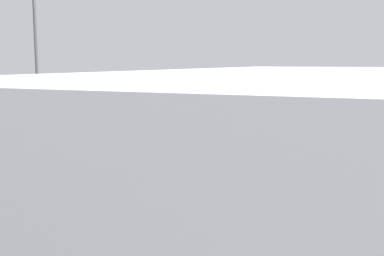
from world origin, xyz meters
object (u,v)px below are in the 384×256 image
(art_car_decorated, at_px, (208,138))
(parked_sedan_near_left, at_px, (301,102))
(parked_van_behind_left, at_px, (289,189))
(lot_lamp_post, at_px, (36,40))
(parked_sedan_row_back_center, at_px, (132,103))
(parked_sedan_behind_right, at_px, (235,113))

(art_car_decorated, height_order, parked_sedan_near_left, art_car_decorated)
(art_car_decorated, height_order, parked_van_behind_left, parked_van_behind_left)
(parked_sedan_near_left, bearing_deg, lot_lamp_post, 75.03)
(parked_sedan_row_back_center, distance_m, lot_lamp_post, 5.16)
(parked_sedan_row_back_center, relative_size, lot_lamp_post, 0.87)
(art_car_decorated, relative_size, parked_sedan_near_left, 0.99)
(art_car_decorated, relative_size, parked_sedan_behind_right, 1.12)
(art_car_decorated, bearing_deg, parked_sedan_row_back_center, -167.19)
(parked_sedan_behind_right, xyz_separation_m, parked_sedan_near_left, (3.96, -1.96, -0.00))
(parked_van_behind_left, bearing_deg, parked_sedan_near_left, -169.36)
(parked_sedan_row_back_center, height_order, lot_lamp_post, lot_lamp_post)
(parked_van_behind_left, relative_size, parked_sedan_near_left, 1.17)
(parked_van_behind_left, distance_m, lot_lamp_post, 17.05)
(parked_van_behind_left, distance_m, parked_sedan_row_back_center, 13.54)
(lot_lamp_post, bearing_deg, parked_sedan_near_left, -95.71)
(parked_van_behind_left, height_order, parked_sedan_behind_right, parked_van_behind_left)
(art_car_decorated, xyz_separation_m, lot_lamp_post, (9.10, 8.07, 2.25))
(parked_van_behind_left, height_order, parked_sedan_row_back_center, parked_van_behind_left)
(parked_van_behind_left, bearing_deg, parked_sedan_row_back_center, -143.92)
(parked_sedan_row_back_center, bearing_deg, parked_sedan_behind_right, -132.73)
(parked_sedan_behind_right, relative_size, parked_sedan_near_left, 0.88)
(art_car_decorated, bearing_deg, parked_van_behind_left, 1.04)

